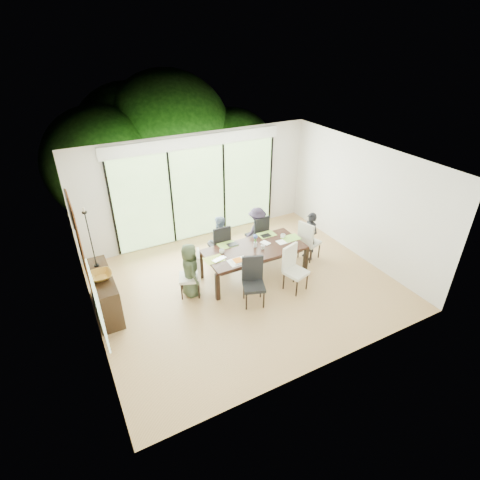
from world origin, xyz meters
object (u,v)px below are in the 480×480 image
chair_far_left (219,243)px  cup_c (283,236)px  chair_far_right (257,233)px  person_far_left (219,240)px  vase (255,244)px  chair_near_left (254,283)px  chair_near_right (296,269)px  person_far_right (257,230)px  table_top (254,249)px  cup_a (222,251)px  bowl (100,276)px  person_right_end (310,236)px  cup_b (263,247)px  chair_right_end (310,239)px  chair_left_end (189,274)px  person_left_end (190,270)px  sideboard (104,293)px  laptop (220,260)px

chair_far_left → cup_c: (1.25, -0.75, 0.22)m
chair_far_right → person_far_left: bearing=-3.3°
chair_far_right → vase: bearing=53.5°
chair_far_right → chair_near_left: size_ratio=1.00×
chair_near_right → person_far_left: 1.95m
chair_near_right → person_far_right: size_ratio=0.85×
table_top → chair_near_left: 1.02m
chair_near_right → cup_a: bearing=123.2°
chair_far_left → chair_far_right: size_ratio=1.00×
person_far_left → cup_a: bearing=57.0°
chair_far_left → bowl: (-2.68, -0.65, 0.37)m
cup_c → person_right_end: bearing=-8.4°
cup_b → chair_far_right: bearing=67.2°
chair_right_end → chair_far_left: same height
chair_left_end → vase: chair_left_end is taller
chair_far_left → cup_b: bearing=123.9°
person_left_end → person_far_right: bearing=-64.1°
chair_far_left → person_far_right: (1.00, -0.02, 0.09)m
chair_far_left → vase: bearing=123.6°
person_far_left → cup_c: bearing=136.9°
vase → chair_left_end: bearing=-178.2°
chair_far_right → person_right_end: bearing=133.1°
chair_right_end → person_far_left: size_ratio=0.85×
cup_b → sideboard: 3.32m
table_top → person_far_left: 0.95m
table_top → person_right_end: person_right_end is taller
chair_right_end → chair_far_left: bearing=49.7°
laptop → sideboard: (-2.28, 0.40, -0.28)m
person_left_end → cup_a: (0.78, 0.15, 0.14)m
chair_far_right → cup_c: bearing=103.9°
person_right_end → table_top: bearing=-96.1°
chair_far_right → laptop: bearing=29.7°
chair_far_left → cup_a: chair_far_left is taller
chair_left_end → cup_a: size_ratio=8.87×
chair_left_end → chair_far_right: bearing=133.7°
person_right_end → bowl: 4.62m
chair_near_right → person_far_right: person_far_right is taller
chair_far_left → cup_a: 0.78m
person_far_left → chair_far_right: bearing=168.4°
chair_near_left → person_right_end: bearing=43.8°
chair_right_end → person_far_left: bearing=50.2°
laptop → cup_a: (0.15, 0.25, 0.03)m
chair_near_left → laptop: 0.87m
chair_right_end → cup_c: chair_right_end is taller
chair_left_end → person_far_right: 2.21m
cup_a → person_far_left: bearing=69.8°
person_right_end → person_far_right: same height
person_far_right → vase: (-0.50, -0.78, 0.15)m
table_top → person_left_end: person_left_end is taller
cup_c → chair_far_left: bearing=149.0°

